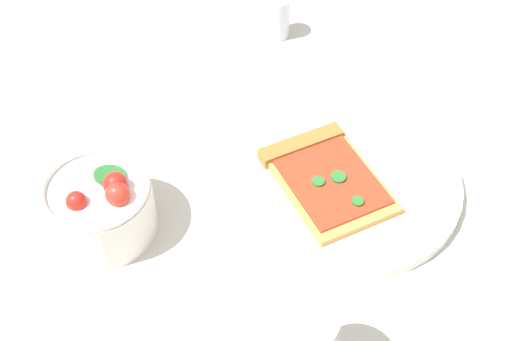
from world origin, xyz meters
TOP-DOWN VIEW (x-y plane):
  - ground_plane at (0.00, 0.00)m, footprint 2.40×2.40m
  - plate at (0.01, -0.06)m, footprint 0.24×0.24m
  - pizza_slice_main at (0.00, -0.03)m, footprint 0.17×0.16m
  - salad_bowl at (-0.09, 0.19)m, footprint 0.11×0.11m
  - pepper_shaker at (0.26, 0.06)m, footprint 0.03×0.03m

SIDE VIEW (x-z plane):
  - ground_plane at x=0.00m, z-range 0.00..0.00m
  - plate at x=0.01m, z-range 0.00..0.01m
  - pizza_slice_main at x=0.00m, z-range 0.01..0.03m
  - pepper_shaker at x=0.26m, z-range 0.00..0.07m
  - salad_bowl at x=-0.09m, z-range 0.00..0.08m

